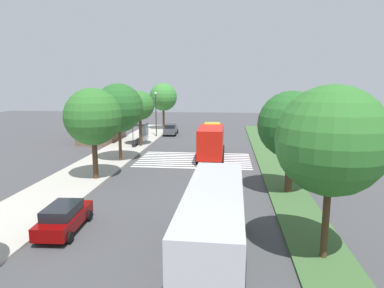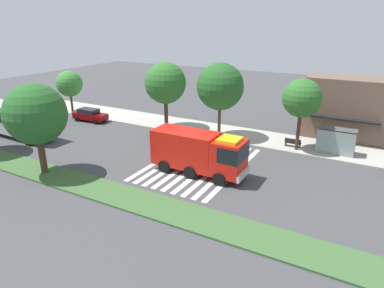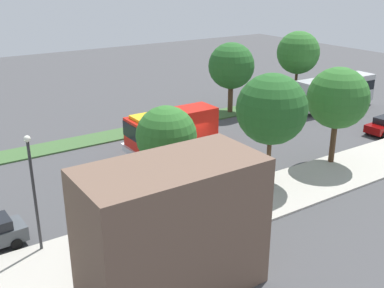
% 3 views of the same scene
% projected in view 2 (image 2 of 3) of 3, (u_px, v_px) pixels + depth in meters
% --- Properties ---
extents(ground_plane, '(120.00, 120.00, 0.00)m').
position_uv_depth(ground_plane, '(191.00, 162.00, 31.62)').
color(ground_plane, '#424244').
extents(sidewalk, '(60.00, 5.38, 0.14)m').
position_uv_depth(sidewalk, '(231.00, 134.00, 39.35)').
color(sidewalk, '#ADA89E').
rests_on(sidewalk, ground_plane).
extents(median_strip, '(60.00, 3.00, 0.14)m').
position_uv_depth(median_strip, '(137.00, 200.00, 24.81)').
color(median_strip, '#3D6033').
rests_on(median_strip, ground_plane).
extents(crosswalk, '(7.65, 12.16, 0.01)m').
position_uv_depth(crosswalk, '(199.00, 164.00, 31.26)').
color(crosswalk, silver).
rests_on(crosswalk, ground_plane).
extents(fire_truck, '(8.27, 2.90, 3.66)m').
position_uv_depth(fire_truck, '(201.00, 151.00, 28.59)').
color(fire_truck, red).
rests_on(fire_truck, ground_plane).
extents(parked_car_west, '(4.64, 2.18, 1.61)m').
position_uv_depth(parked_car_west, '(90.00, 115.00, 44.15)').
color(parked_car_west, '#720505').
rests_on(parked_car_west, ground_plane).
extents(transit_bus, '(10.51, 3.02, 3.62)m').
position_uv_depth(transit_bus, '(14.00, 118.00, 37.87)').
color(transit_bus, '#B2B2B7').
rests_on(transit_bus, ground_plane).
extents(bus_stop_shelter, '(3.50, 1.40, 2.46)m').
position_uv_depth(bus_stop_shelter, '(336.00, 137.00, 32.66)').
color(bus_stop_shelter, '#4C4C51').
rests_on(bus_stop_shelter, sidewalk).
extents(bench_near_shelter, '(1.60, 0.50, 0.90)m').
position_uv_depth(bench_near_shelter, '(293.00, 143.00, 34.91)').
color(bench_near_shelter, black).
rests_on(bench_near_shelter, sidewalk).
extents(storefront_building, '(8.61, 5.10, 6.71)m').
position_uv_depth(storefront_building, '(347.00, 109.00, 37.01)').
color(storefront_building, brown).
rests_on(storefront_building, ground_plane).
extents(sidewalk_tree_far_west, '(3.60, 3.60, 5.70)m').
position_uv_depth(sidewalk_tree_far_west, '(69.00, 84.00, 47.41)').
color(sidewalk_tree_far_west, '#513823').
rests_on(sidewalk_tree_far_west, sidewalk).
extents(sidewalk_tree_west, '(4.84, 4.84, 7.78)m').
position_uv_depth(sidewalk_tree_west, '(165.00, 83.00, 39.64)').
color(sidewalk_tree_west, '#47301E').
rests_on(sidewalk_tree_west, sidewalk).
extents(sidewalk_tree_center, '(5.07, 5.07, 8.11)m').
position_uv_depth(sidewalk_tree_center, '(220.00, 87.00, 36.38)').
color(sidewalk_tree_center, '#513823').
rests_on(sidewalk_tree_center, sidewalk).
extents(sidewalk_tree_east, '(3.74, 3.74, 7.12)m').
position_uv_depth(sidewalk_tree_east, '(302.00, 98.00, 32.59)').
color(sidewalk_tree_east, '#47301E').
rests_on(sidewalk_tree_east, sidewalk).
extents(median_tree_west, '(4.99, 4.99, 7.64)m').
position_uv_depth(median_tree_west, '(36.00, 114.00, 27.49)').
color(median_tree_west, '#47301E').
rests_on(median_tree_west, median_strip).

